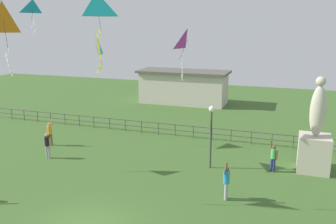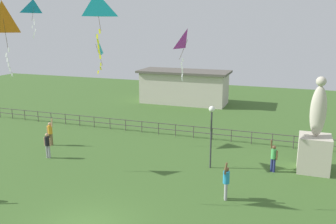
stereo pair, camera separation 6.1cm
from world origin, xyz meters
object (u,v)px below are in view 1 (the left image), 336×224
statue_monument (315,143)px  kite_3 (33,8)px  kite_5 (3,21)px  kite_0 (96,45)px  person_3 (273,156)px  kite_1 (187,42)px  lamppost (211,123)px  person_0 (226,180)px  kite_4 (97,8)px  person_2 (50,132)px  person_1 (47,144)px

statue_monument → kite_3: bearing=-176.5°
kite_5 → kite_0: bearing=78.5°
statue_monument → kite_3: size_ratio=2.22×
kite_0 → statue_monument: bearing=14.8°
person_3 → kite_1: (-4.91, -1.57, 6.62)m
lamppost → person_0: size_ratio=1.90×
person_3 → kite_1: bearing=-162.3°
statue_monument → kite_4: size_ratio=2.03×
person_0 → kite_1: bearing=135.9°
statue_monument → person_2: statue_monument is taller
statue_monument → person_2: size_ratio=2.83×
statue_monument → lamppost: (-5.87, -1.60, 1.12)m
statue_monument → kite_0: size_ratio=2.42×
person_0 → kite_5: 12.62m
kite_5 → lamppost: bearing=43.6°
lamppost → person_1: (-10.37, -1.92, -1.89)m
statue_monument → person_0: bearing=-128.1°
lamppost → person_2: bearing=178.6°
person_3 → kite_1: kite_1 is taller
person_1 → kite_3: size_ratio=0.66×
kite_3 → kite_0: bearing=-19.9°
kite_3 → kite_5: 9.22m
lamppost → kite_0: bearing=-165.7°
kite_3 → kite_4: kite_3 is taller
person_1 → kite_1: (9.08, 0.98, 6.61)m
person_3 → kite_1: size_ratio=0.67×
statue_monument → kite_5: bearing=-146.6°
person_0 → kite_0: bearing=165.7°
kite_1 → person_2: bearing=173.4°
statue_monument → kite_1: (-7.15, -2.53, 5.85)m
person_1 → person_3: (13.99, 2.55, -0.00)m
person_1 → kite_3: bearing=131.8°
person_3 → kite_5: (-11.37, -8.01, 7.68)m
person_1 → person_2: 2.65m
person_1 → person_3: size_ratio=0.87×
person_2 → kite_1: size_ratio=0.70×
person_2 → kite_3: bearing=165.4°
person_0 → person_1: size_ratio=1.21×
kite_4 → statue_monument: bearing=37.4°
lamppost → kite_1: kite_1 is taller
statue_monument → kite_1: bearing=-160.5°
statue_monument → kite_5: size_ratio=1.73×
lamppost → kite_4: 9.50m
person_3 → kite_3: kite_3 is taller
person_0 → kite_0: size_ratio=0.87×
kite_1 → kite_4: 5.84m
lamppost → person_1: size_ratio=2.29×
lamppost → kite_4: size_ratio=1.38×
person_1 → kite_1: bearing=6.2°
statue_monument → person_1: (-16.23, -3.52, -0.76)m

